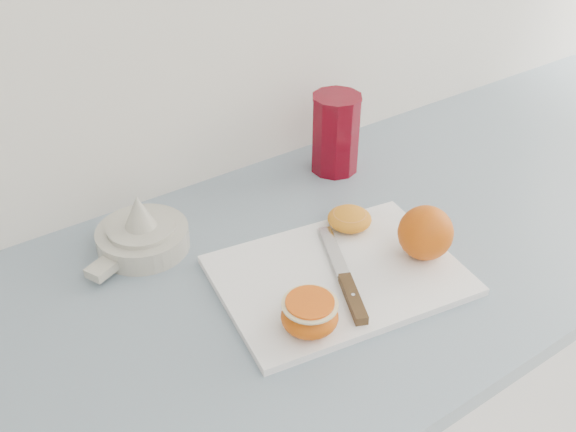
{
  "coord_description": "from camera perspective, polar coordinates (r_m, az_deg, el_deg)",
  "views": [
    {
      "loc": [
        -0.46,
        1.09,
        1.51
      ],
      "look_at": [
        -0.02,
        1.74,
        0.96
      ],
      "focal_mm": 40.0,
      "sensor_mm": 36.0,
      "label": 1
    }
  ],
  "objects": [
    {
      "name": "citrus_juicer",
      "position": [
        1.02,
        -12.88,
        -1.61
      ],
      "size": [
        0.18,
        0.14,
        0.1
      ],
      "color": "beige",
      "rests_on": "counter"
    },
    {
      "name": "paring_knife",
      "position": [
        0.91,
        5.46,
        -6.5
      ],
      "size": [
        0.11,
        0.21,
        0.01
      ],
      "color": "#4B3218",
      "rests_on": "cutting_board"
    },
    {
      "name": "squeezed_shell",
      "position": [
        1.03,
        5.49,
        -0.22
      ],
      "size": [
        0.07,
        0.07,
        0.03
      ],
      "color": "orange",
      "rests_on": "cutting_board"
    },
    {
      "name": "half_orange",
      "position": [
        0.85,
        1.94,
        -8.78
      ],
      "size": [
        0.08,
        0.08,
        0.05
      ],
      "color": "#D43E0D",
      "rests_on": "cutting_board"
    },
    {
      "name": "cutting_board",
      "position": [
        0.95,
        4.52,
        -5.26
      ],
      "size": [
        0.39,
        0.3,
        0.01
      ],
      "primitive_type": "cube",
      "rotation": [
        0.0,
        0.0,
        -0.16
      ],
      "color": "white",
      "rests_on": "counter"
    },
    {
      "name": "red_tumbler",
      "position": [
        1.18,
        4.23,
        7.09
      ],
      "size": [
        0.09,
        0.09,
        0.15
      ],
      "color": "maroon",
      "rests_on": "counter"
    },
    {
      "name": "whole_orange",
      "position": [
        0.98,
        12.12,
        -1.47
      ],
      "size": [
        0.08,
        0.08,
        0.08
      ],
      "color": "#D43E0D",
      "rests_on": "cutting_board"
    }
  ]
}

